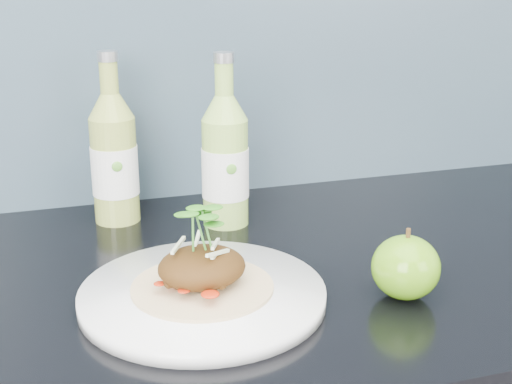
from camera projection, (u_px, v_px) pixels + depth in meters
dinner_plate at (203, 295)px, 0.78m from camera, size 0.34×0.34×0.02m
pork_taco at (202, 265)px, 0.77m from camera, size 0.16×0.16×0.10m
green_apple at (406, 267)px, 0.78m from camera, size 0.10×0.10×0.08m
cider_bottle_left at (114, 159)px, 0.99m from camera, size 0.09×0.09×0.24m
cider_bottle_right at (225, 161)px, 0.98m from camera, size 0.08×0.08×0.24m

